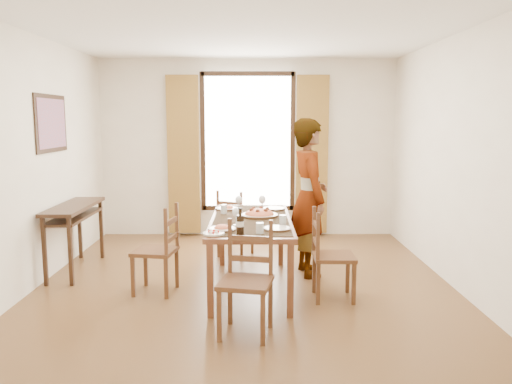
{
  "coord_description": "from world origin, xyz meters",
  "views": [
    {
      "loc": [
        0.1,
        -5.19,
        1.81
      ],
      "look_at": [
        0.12,
        0.27,
        1.0
      ],
      "focal_mm": 35.0,
      "sensor_mm": 36.0,
      "label": 1
    }
  ],
  "objects_px": {
    "dining_table": "(251,225)",
    "pasta_platter": "(259,212)",
    "console_table": "(74,214)",
    "man": "(309,197)"
  },
  "relations": [
    {
      "from": "dining_table",
      "to": "pasta_platter",
      "type": "height_order",
      "value": "pasta_platter"
    },
    {
      "from": "console_table",
      "to": "pasta_platter",
      "type": "xyz_separation_m",
      "value": [
        2.19,
        -0.48,
        0.12
      ]
    },
    {
      "from": "console_table",
      "to": "pasta_platter",
      "type": "bearing_deg",
      "value": -12.46
    },
    {
      "from": "man",
      "to": "pasta_platter",
      "type": "distance_m",
      "value": 0.69
    },
    {
      "from": "man",
      "to": "pasta_platter",
      "type": "height_order",
      "value": "man"
    },
    {
      "from": "dining_table",
      "to": "pasta_platter",
      "type": "distance_m",
      "value": 0.19
    },
    {
      "from": "console_table",
      "to": "man",
      "type": "height_order",
      "value": "man"
    },
    {
      "from": "pasta_platter",
      "to": "console_table",
      "type": "bearing_deg",
      "value": 167.54
    },
    {
      "from": "console_table",
      "to": "pasta_platter",
      "type": "height_order",
      "value": "pasta_platter"
    },
    {
      "from": "dining_table",
      "to": "man",
      "type": "bearing_deg",
      "value": 35.93
    }
  ]
}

